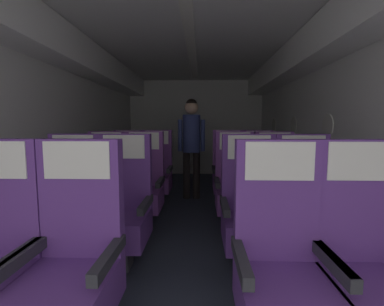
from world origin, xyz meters
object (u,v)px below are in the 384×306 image
(seat_b_right_window, at_px, (250,212))
(seat_c_right_window, at_px, (235,188))
(seat_d_right_window, at_px, (228,174))
(flight_attendant, at_px, (191,138))
(seat_d_left_aisle, at_px, (156,173))
(seat_a_right_aisle, at_px, (367,269))
(seat_a_right_window, at_px, (282,268))
(seat_b_right_aisle, at_px, (305,213))
(seat_c_left_aisle, at_px, (143,187))
(seat_d_left_window, at_px, (127,173))
(seat_b_left_aisle, at_px, (122,211))
(seat_b_left_window, at_px, (71,210))
(seat_a_left_aisle, at_px, (73,264))
(seat_c_right_aisle, at_px, (275,188))
(seat_d_right_aisle, at_px, (259,174))
(seat_c_left_window, at_px, (105,187))

(seat_b_right_window, distance_m, seat_c_right_window, 0.88)
(seat_d_right_window, bearing_deg, flight_attendant, 149.23)
(seat_d_left_aisle, height_order, seat_d_right_window, same)
(seat_a_right_aisle, bearing_deg, seat_a_right_window, -178.71)
(seat_b_right_window, height_order, seat_d_left_aisle, same)
(seat_b_right_aisle, distance_m, seat_c_left_aisle, 1.76)
(seat_d_left_window, distance_m, seat_d_right_window, 1.50)
(seat_d_right_window, relative_size, flight_attendant, 0.70)
(seat_b_left_aisle, height_order, seat_d_left_window, same)
(seat_d_left_window, bearing_deg, seat_b_left_window, -90.07)
(seat_a_left_aisle, height_order, seat_a_right_aisle, same)
(seat_b_left_aisle, height_order, seat_c_right_aisle, same)
(seat_a_right_window, bearing_deg, seat_a_left_aisle, 179.90)
(seat_d_left_aisle, bearing_deg, flight_attendant, 33.89)
(seat_a_right_window, xyz_separation_m, seat_d_left_aisle, (-1.07, 2.62, 0.00))
(seat_b_right_window, bearing_deg, seat_b_right_aisle, -0.10)
(seat_a_left_aisle, relative_size, seat_a_right_aisle, 1.00)
(seat_d_right_window, xyz_separation_m, flight_attendant, (-0.55, 0.33, 0.51))
(seat_d_right_aisle, bearing_deg, seat_b_right_window, -104.08)
(seat_d_right_aisle, bearing_deg, seat_c_right_window, -117.24)
(seat_a_left_aisle, bearing_deg, flight_attendant, 80.35)
(seat_c_left_aisle, xyz_separation_m, seat_d_left_aisle, (0.00, 0.87, 0.00))
(seat_a_right_aisle, distance_m, seat_b_left_window, 2.12)
(seat_a_right_window, height_order, seat_d_left_aisle, same)
(seat_b_right_window, bearing_deg, seat_d_right_window, 90.04)
(seat_c_left_aisle, bearing_deg, seat_c_right_aisle, -0.44)
(seat_c_right_aisle, bearing_deg, seat_b_right_aisle, -89.95)
(seat_b_right_window, bearing_deg, seat_c_left_window, 149.86)
(seat_b_right_aisle, relative_size, flight_attendant, 0.70)
(flight_attendant, bearing_deg, seat_d_right_aisle, 170.75)
(seat_a_right_window, xyz_separation_m, seat_c_right_aisle, (0.44, 1.74, 0.00))
(seat_c_right_aisle, bearing_deg, seat_d_left_aisle, 149.69)
(seat_a_right_aisle, xyz_separation_m, seat_c_left_window, (-1.95, 1.74, 0.00))
(seat_b_right_aisle, height_order, seat_c_left_window, same)
(seat_a_right_aisle, bearing_deg, seat_b_right_aisle, 88.86)
(seat_b_right_window, xyz_separation_m, seat_c_right_window, (-0.01, 0.88, 0.00))
(seat_c_right_window, bearing_deg, seat_d_right_window, 89.54)
(seat_a_right_window, bearing_deg, seat_c_left_window, 131.05)
(seat_b_left_aisle, height_order, seat_c_right_window, same)
(seat_b_right_aisle, distance_m, seat_d_left_aisle, 2.32)
(seat_b_right_aisle, xyz_separation_m, seat_b_right_window, (-0.45, 0.00, 0.00))
(seat_a_right_window, bearing_deg, seat_d_right_window, 90.13)
(seat_b_left_aisle, distance_m, seat_d_right_window, 2.05)
(seat_b_left_aisle, xyz_separation_m, seat_c_left_aisle, (-0.01, 0.87, 0.00))
(seat_c_left_window, xyz_separation_m, seat_c_right_aisle, (1.96, -0.01, 0.00))
(seat_c_right_aisle, distance_m, seat_d_left_aisle, 1.75)
(seat_b_right_aisle, xyz_separation_m, seat_d_right_aisle, (-0.01, 1.76, 0.00))
(seat_a_right_window, bearing_deg, seat_b_left_aisle, 140.41)
(seat_a_left_aisle, height_order, seat_c_left_window, same)
(seat_a_left_aisle, xyz_separation_m, seat_d_left_aisle, (-0.01, 2.62, 0.00))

